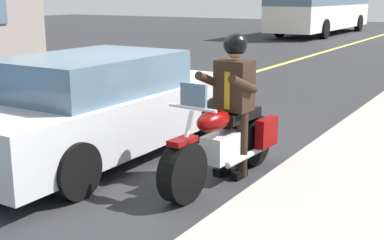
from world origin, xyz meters
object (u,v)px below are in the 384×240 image
motorcycle_main (225,143)px  car_silver (100,106)px  rider_main (234,93)px  bus_near (323,1)px

motorcycle_main → car_silver: car_silver is taller
rider_main → bus_near: (-23.98, -6.64, 0.84)m
car_silver → motorcycle_main: bearing=89.3°
motorcycle_main → rider_main: bearing=177.4°
motorcycle_main → car_silver: bearing=-90.7°
bus_near → motorcycle_main: bearing=15.4°
rider_main → car_silver: 1.99m
motorcycle_main → bus_near: 25.10m
car_silver → bus_near: bearing=-169.0°
bus_near → car_silver: size_ratio=2.40×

